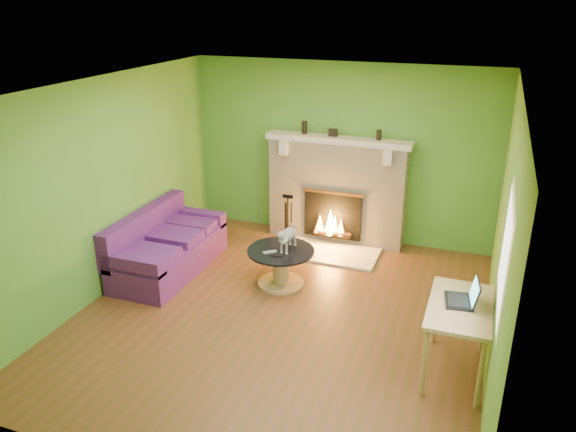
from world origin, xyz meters
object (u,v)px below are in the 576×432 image
coffee_table (281,265)px  desk (460,313)px  sofa (166,248)px  cat (288,237)px

coffee_table → desk: (2.22, -1.09, 0.38)m
sofa → coffee_table: (1.59, 0.13, -0.04)m
coffee_table → desk: 2.50m
cat → desk: bearing=-24.7°
desk → cat: bearing=152.0°
sofa → desk: bearing=-14.1°
desk → cat: 2.42m
sofa → desk: size_ratio=1.78×
coffee_table → cat: 0.38m
sofa → coffee_table: bearing=4.8°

